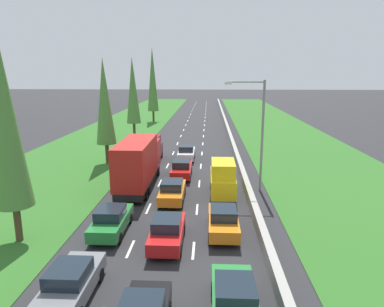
% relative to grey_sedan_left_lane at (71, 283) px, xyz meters
% --- Properties ---
extents(ground_plane, '(300.00, 300.00, 0.00)m').
position_rel_grey_sedan_left_lane_xyz_m(ground_plane, '(3.28, 49.56, -0.81)').
color(ground_plane, '#28282B').
rests_on(ground_plane, ground).
extents(grass_verge_left, '(14.00, 140.00, 0.04)m').
position_rel_grey_sedan_left_lane_xyz_m(grass_verge_left, '(-9.37, 49.56, -0.79)').
color(grass_verge_left, '#2D6623').
rests_on(grass_verge_left, ground).
extents(grass_verge_right, '(14.00, 140.00, 0.04)m').
position_rel_grey_sedan_left_lane_xyz_m(grass_verge_right, '(17.63, 49.56, -0.79)').
color(grass_verge_right, '#2D6623').
rests_on(grass_verge_right, ground).
extents(median_barrier, '(0.44, 120.00, 0.85)m').
position_rel_grey_sedan_left_lane_xyz_m(median_barrier, '(8.98, 49.56, -0.39)').
color(median_barrier, '#9E9B93').
rests_on(median_barrier, ground).
extents(lane_markings, '(3.64, 116.00, 0.01)m').
position_rel_grey_sedan_left_lane_xyz_m(lane_markings, '(3.28, 49.56, -0.81)').
color(lane_markings, white).
rests_on(lane_markings, ground).
extents(grey_sedan_left_lane, '(1.82, 4.50, 1.64)m').
position_rel_grey_sedan_left_lane_xyz_m(grey_sedan_left_lane, '(0.00, 0.00, 0.00)').
color(grey_sedan_left_lane, slate).
rests_on(grey_sedan_left_lane, ground).
extents(red_sedan_centre_lane, '(1.82, 4.50, 1.64)m').
position_rel_grey_sedan_left_lane_xyz_m(red_sedan_centre_lane, '(3.52, 5.26, 0.00)').
color(red_sedan_centre_lane, red).
rests_on(red_sedan_centre_lane, ground).
extents(green_sedan_left_lane, '(1.82, 4.50, 1.64)m').
position_rel_grey_sedan_left_lane_xyz_m(green_sedan_left_lane, '(-0.04, 6.54, 0.00)').
color(green_sedan_left_lane, '#237A33').
rests_on(green_sedan_left_lane, ground).
extents(green_sedan_right_lane, '(1.82, 4.50, 1.64)m').
position_rel_grey_sedan_left_lane_xyz_m(green_sedan_right_lane, '(6.89, -0.86, 0.00)').
color(green_sedan_right_lane, '#237A33').
rests_on(green_sedan_right_lane, ground).
extents(orange_sedan_right_lane, '(1.82, 4.50, 1.64)m').
position_rel_grey_sedan_left_lane_xyz_m(orange_sedan_right_lane, '(6.74, 6.87, 0.00)').
color(orange_sedan_right_lane, orange).
rests_on(orange_sedan_right_lane, ground).
extents(orange_sedan_centre_lane, '(1.82, 4.50, 1.64)m').
position_rel_grey_sedan_left_lane_xyz_m(orange_sedan_centre_lane, '(3.10, 12.13, 0.00)').
color(orange_sedan_centre_lane, orange).
rests_on(orange_sedan_centre_lane, ground).
extents(yellow_van_right_lane, '(1.96, 4.90, 2.82)m').
position_rel_grey_sedan_left_lane_xyz_m(yellow_van_right_lane, '(6.96, 13.68, 0.59)').
color(yellow_van_right_lane, yellow).
rests_on(yellow_van_right_lane, ground).
extents(red_box_truck_left_lane, '(2.46, 9.40, 4.18)m').
position_rel_grey_sedan_left_lane_xyz_m(red_box_truck_left_lane, '(-0.06, 15.38, 1.37)').
color(red_box_truck_left_lane, black).
rests_on(red_box_truck_left_lane, ground).
extents(red_sedan_centre_lane_fourth, '(1.82, 4.50, 1.64)m').
position_rel_grey_sedan_left_lane_xyz_m(red_sedan_centre_lane_fourth, '(3.33, 18.47, 0.00)').
color(red_sedan_centre_lane_fourth, red).
rests_on(red_sedan_centre_lane_fourth, ground).
extents(maroon_van_left_lane, '(1.96, 4.90, 2.82)m').
position_rel_grey_sedan_left_lane_xyz_m(maroon_van_left_lane, '(-0.45, 24.56, 0.59)').
color(maroon_van_left_lane, maroon).
rests_on(maroon_van_left_lane, ground).
extents(white_sedan_centre_lane, '(1.82, 4.50, 1.64)m').
position_rel_grey_sedan_left_lane_xyz_m(white_sedan_centre_lane, '(3.36, 25.37, 0.00)').
color(white_sedan_centre_lane, white).
rests_on(white_sedan_centre_lane, ground).
extents(poplar_tree_nearest, '(2.09, 2.09, 11.77)m').
position_rel_grey_sedan_left_lane_xyz_m(poplar_tree_nearest, '(-5.08, 5.21, 6.13)').
color(poplar_tree_nearest, '#4C3823').
rests_on(poplar_tree_nearest, ground).
extents(poplar_tree_second, '(2.08, 2.08, 11.10)m').
position_rel_grey_sedan_left_lane_xyz_m(poplar_tree_second, '(-5.02, 23.24, 5.79)').
color(poplar_tree_second, '#4C3823').
rests_on(poplar_tree_second, ground).
extents(poplar_tree_third, '(2.10, 2.10, 11.84)m').
position_rel_grey_sedan_left_lane_xyz_m(poplar_tree_third, '(-5.40, 39.12, 6.16)').
color(poplar_tree_third, '#4C3823').
rests_on(poplar_tree_third, ground).
extents(poplar_tree_fourth, '(2.16, 2.16, 14.40)m').
position_rel_grey_sedan_left_lane_xyz_m(poplar_tree_fourth, '(-5.17, 56.56, 7.44)').
color(poplar_tree_fourth, '#4C3823').
rests_on(poplar_tree_fourth, ground).
extents(street_light_mast, '(3.20, 0.28, 9.00)m').
position_rel_grey_sedan_left_lane_xyz_m(street_light_mast, '(9.75, 14.92, 4.42)').
color(street_light_mast, gray).
rests_on(street_light_mast, ground).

